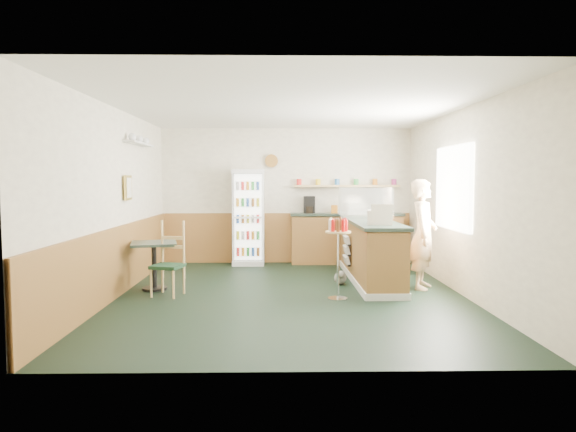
{
  "coord_description": "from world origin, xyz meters",
  "views": [
    {
      "loc": [
        -0.16,
        -7.35,
        1.66
      ],
      "look_at": [
        -0.01,
        0.6,
        1.11
      ],
      "focal_mm": 32.0,
      "sensor_mm": 36.0,
      "label": 1
    }
  ],
  "objects_px": {
    "display_case": "(365,203)",
    "shopkeeper": "(423,234)",
    "condiment_stand": "(338,245)",
    "cash_register": "(380,217)",
    "cafe_chair": "(169,256)",
    "drinks_fridge": "(248,217)",
    "cafe_table": "(154,256)"
  },
  "relations": [
    {
      "from": "display_case",
      "to": "shopkeeper",
      "type": "xyz_separation_m",
      "value": [
        0.7,
        -1.15,
        -0.43
      ]
    },
    {
      "from": "display_case",
      "to": "cafe_chair",
      "type": "xyz_separation_m",
      "value": [
        -3.11,
        -1.47,
        -0.71
      ]
    },
    {
      "from": "cafe_chair",
      "to": "display_case",
      "type": "bearing_deg",
      "value": 39.91
    },
    {
      "from": "condiment_stand",
      "to": "cafe_chair",
      "type": "xyz_separation_m",
      "value": [
        -2.43,
        0.36,
        -0.2
      ]
    },
    {
      "from": "shopkeeper",
      "to": "cafe_table",
      "type": "xyz_separation_m",
      "value": [
        -4.1,
        -0.0,
        -0.33
      ]
    },
    {
      "from": "display_case",
      "to": "cash_register",
      "type": "height_order",
      "value": "display_case"
    },
    {
      "from": "display_case",
      "to": "cafe_table",
      "type": "bearing_deg",
      "value": -161.24
    },
    {
      "from": "condiment_stand",
      "to": "cafe_table",
      "type": "relative_size",
      "value": 1.41
    },
    {
      "from": "drinks_fridge",
      "to": "condiment_stand",
      "type": "bearing_deg",
      "value": -64.9
    },
    {
      "from": "shopkeeper",
      "to": "condiment_stand",
      "type": "height_order",
      "value": "shopkeeper"
    },
    {
      "from": "display_case",
      "to": "cash_register",
      "type": "relative_size",
      "value": 2.38
    },
    {
      "from": "display_case",
      "to": "cafe_table",
      "type": "relative_size",
      "value": 1.15
    },
    {
      "from": "drinks_fridge",
      "to": "condiment_stand",
      "type": "xyz_separation_m",
      "value": [
        1.42,
        -3.03,
        -0.18
      ]
    },
    {
      "from": "shopkeeper",
      "to": "condiment_stand",
      "type": "distance_m",
      "value": 1.55
    },
    {
      "from": "cash_register",
      "to": "shopkeeper",
      "type": "distance_m",
      "value": 0.77
    },
    {
      "from": "shopkeeper",
      "to": "cafe_table",
      "type": "bearing_deg",
      "value": 111.82
    },
    {
      "from": "shopkeeper",
      "to": "cafe_chair",
      "type": "relative_size",
      "value": 1.56
    },
    {
      "from": "display_case",
      "to": "cafe_chair",
      "type": "height_order",
      "value": "display_case"
    },
    {
      "from": "condiment_stand",
      "to": "cafe_chair",
      "type": "bearing_deg",
      "value": 171.46
    },
    {
      "from": "shopkeeper",
      "to": "condiment_stand",
      "type": "xyz_separation_m",
      "value": [
        -1.38,
        -0.69,
        -0.08
      ]
    },
    {
      "from": "drinks_fridge",
      "to": "cafe_chair",
      "type": "bearing_deg",
      "value": -110.7
    },
    {
      "from": "drinks_fridge",
      "to": "condiment_stand",
      "type": "distance_m",
      "value": 3.35
    },
    {
      "from": "drinks_fridge",
      "to": "cafe_table",
      "type": "relative_size",
      "value": 2.36
    },
    {
      "from": "cash_register",
      "to": "cafe_chair",
      "type": "xyz_separation_m",
      "value": [
        -3.11,
        -0.14,
        -0.56
      ]
    },
    {
      "from": "cash_register",
      "to": "cafe_table",
      "type": "xyz_separation_m",
      "value": [
        -3.4,
        0.18,
        -0.6
      ]
    },
    {
      "from": "drinks_fridge",
      "to": "cash_register",
      "type": "xyz_separation_m",
      "value": [
        2.1,
        -2.52,
        0.18
      ]
    },
    {
      "from": "cash_register",
      "to": "cafe_table",
      "type": "bearing_deg",
      "value": -170.77
    },
    {
      "from": "shopkeeper",
      "to": "condiment_stand",
      "type": "relative_size",
      "value": 1.5
    },
    {
      "from": "cafe_table",
      "to": "cash_register",
      "type": "bearing_deg",
      "value": -2.97
    },
    {
      "from": "cafe_chair",
      "to": "shopkeeper",
      "type": "bearing_deg",
      "value": 19.4
    },
    {
      "from": "shopkeeper",
      "to": "cafe_table",
      "type": "relative_size",
      "value": 2.11
    },
    {
      "from": "cafe_table",
      "to": "drinks_fridge",
      "type": "bearing_deg",
      "value": 61.06
    }
  ]
}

